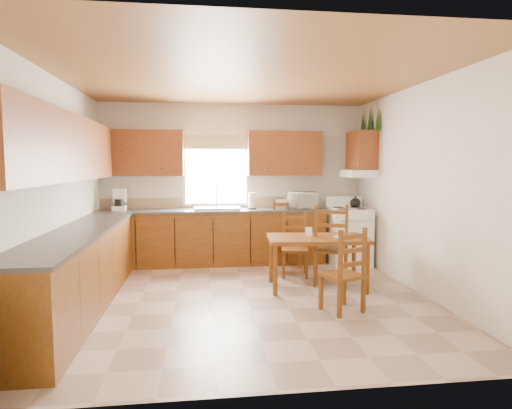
{
  "coord_description": "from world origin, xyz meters",
  "views": [
    {
      "loc": [
        -0.54,
        -5.17,
        1.67
      ],
      "look_at": [
        0.15,
        0.3,
        1.15
      ],
      "focal_mm": 30.0,
      "sensor_mm": 36.0,
      "label": 1
    }
  ],
  "objects": [
    {
      "name": "floor",
      "position": [
        0.0,
        0.0,
        0.0
      ],
      "size": [
        4.5,
        4.5,
        0.0
      ],
      "primitive_type": "plane",
      "color": "#A18370",
      "rests_on": "ground"
    },
    {
      "name": "ceiling",
      "position": [
        0.0,
        0.0,
        2.7
      ],
      "size": [
        4.5,
        4.5,
        0.0
      ],
      "primitive_type": "plane",
      "color": "#945F30",
      "rests_on": "floor"
    },
    {
      "name": "wall_left",
      "position": [
        -2.25,
        0.0,
        1.35
      ],
      "size": [
        4.5,
        4.5,
        0.0
      ],
      "primitive_type": "plane",
      "color": "beige",
      "rests_on": "floor"
    },
    {
      "name": "wall_right",
      "position": [
        2.25,
        0.0,
        1.35
      ],
      "size": [
        4.5,
        4.5,
        0.0
      ],
      "primitive_type": "plane",
      "color": "beige",
      "rests_on": "floor"
    },
    {
      "name": "wall_back",
      "position": [
        0.0,
        2.25,
        1.35
      ],
      "size": [
        4.5,
        4.5,
        0.0
      ],
      "primitive_type": "plane",
      "color": "beige",
      "rests_on": "floor"
    },
    {
      "name": "wall_front",
      "position": [
        0.0,
        -2.25,
        1.35
      ],
      "size": [
        4.5,
        4.5,
        0.0
      ],
      "primitive_type": "plane",
      "color": "beige",
      "rests_on": "floor"
    },
    {
      "name": "lower_cab_back",
      "position": [
        -0.38,
        1.95,
        0.44
      ],
      "size": [
        3.75,
        0.6,
        0.88
      ],
      "primitive_type": "cube",
      "color": "brown",
      "rests_on": "floor"
    },
    {
      "name": "lower_cab_left",
      "position": [
        -1.95,
        -0.15,
        0.44
      ],
      "size": [
        0.6,
        3.6,
        0.88
      ],
      "primitive_type": "cube",
      "color": "brown",
      "rests_on": "floor"
    },
    {
      "name": "counter_back",
      "position": [
        -0.38,
        1.95,
        0.9
      ],
      "size": [
        3.75,
        0.63,
        0.04
      ],
      "primitive_type": "cube",
      "color": "#403B38",
      "rests_on": "lower_cab_back"
    },
    {
      "name": "counter_left",
      "position": [
        -1.95,
        -0.15,
        0.9
      ],
      "size": [
        0.63,
        3.6,
        0.04
      ],
      "primitive_type": "cube",
      "color": "#403B38",
      "rests_on": "lower_cab_left"
    },
    {
      "name": "backsplash",
      "position": [
        -0.38,
        2.24,
        1.01
      ],
      "size": [
        3.75,
        0.01,
        0.18
      ],
      "primitive_type": "cube",
      "color": "#917959",
      "rests_on": "counter_back"
    },
    {
      "name": "upper_cab_back_left",
      "position": [
        -1.55,
        2.08,
        1.85
      ],
      "size": [
        1.41,
        0.33,
        0.75
      ],
      "primitive_type": "cube",
      "color": "brown",
      "rests_on": "wall_back"
    },
    {
      "name": "upper_cab_back_right",
      "position": [
        0.86,
        2.08,
        1.85
      ],
      "size": [
        1.25,
        0.33,
        0.75
      ],
      "primitive_type": "cube",
      "color": "brown",
      "rests_on": "wall_back"
    },
    {
      "name": "upper_cab_left",
      "position": [
        -2.08,
        -0.15,
        1.85
      ],
      "size": [
        0.33,
        3.6,
        0.75
      ],
      "primitive_type": "cube",
      "color": "brown",
      "rests_on": "wall_left"
    },
    {
      "name": "upper_cab_stove",
      "position": [
        2.08,
        1.65,
        1.9
      ],
      "size": [
        0.33,
        0.62,
        0.62
      ],
      "primitive_type": "cube",
      "color": "brown",
      "rests_on": "wall_right"
    },
    {
      "name": "range_hood",
      "position": [
        2.03,
        1.65,
        1.52
      ],
      "size": [
        0.44,
        0.62,
        0.12
      ],
      "primitive_type": "cube",
      "color": "white",
      "rests_on": "wall_right"
    },
    {
      "name": "window_frame",
      "position": [
        -0.3,
        2.22,
        1.55
      ],
      "size": [
        1.13,
        0.02,
        1.18
      ],
      "primitive_type": "cube",
      "color": "white",
      "rests_on": "wall_back"
    },
    {
      "name": "window_pane",
      "position": [
        -0.3,
        2.21,
        1.55
      ],
      "size": [
        1.05,
        0.01,
        1.1
      ],
      "primitive_type": "cube",
      "color": "white",
      "rests_on": "wall_back"
    },
    {
      "name": "window_valance",
      "position": [
        -0.3,
        2.19,
        2.05
      ],
      "size": [
        1.19,
        0.01,
        0.24
      ],
      "primitive_type": "cube",
      "color": "#506C38",
      "rests_on": "wall_back"
    },
    {
      "name": "sink_basin",
      "position": [
        -0.3,
        1.95,
        0.94
      ],
      "size": [
        0.75,
        0.45,
        0.04
      ],
      "primitive_type": "cube",
      "color": "silver",
      "rests_on": "counter_back"
    },
    {
      "name": "pine_decal_a",
      "position": [
        2.21,
        1.33,
        2.38
      ],
      "size": [
        0.22,
        0.22,
        0.36
      ],
      "primitive_type": "cone",
      "color": "#184319",
      "rests_on": "wall_right"
    },
    {
      "name": "pine_decal_b",
      "position": [
        2.21,
        1.65,
        2.42
      ],
      "size": [
        0.22,
        0.22,
        0.36
      ],
      "primitive_type": "cone",
      "color": "#184319",
      "rests_on": "wall_right"
    },
    {
      "name": "pine_decal_c",
      "position": [
        2.21,
        1.97,
        2.38
      ],
      "size": [
        0.22,
        0.22,
        0.36
      ],
      "primitive_type": "cone",
      "color": "#184319",
      "rests_on": "wall_right"
    },
    {
      "name": "stove",
      "position": [
        1.88,
        1.61,
        0.46
      ],
      "size": [
        0.65,
        0.67,
        0.93
      ],
      "primitive_type": "cube",
      "rotation": [
        0.0,
        0.0,
        -0.04
      ],
      "color": "white",
      "rests_on": "floor"
    },
    {
      "name": "coffeemaker",
      "position": [
        -1.88,
        1.96,
        1.08
      ],
      "size": [
        0.21,
        0.24,
        0.31
      ],
      "primitive_type": "cube",
      "rotation": [
        0.0,
        0.0,
        0.11
      ],
      "color": "white",
      "rests_on": "counter_back"
    },
    {
      "name": "paper_towel",
      "position": [
        0.29,
        1.94,
        1.06
      ],
      "size": [
        0.14,
        0.14,
        0.27
      ],
      "primitive_type": "cylinder",
      "rotation": [
        0.0,
        0.0,
        -0.17
      ],
      "color": "white",
      "rests_on": "counter_back"
    },
    {
      "name": "toaster",
      "position": [
        0.77,
        1.94,
        1.0
      ],
      "size": [
        0.21,
        0.14,
        0.16
      ],
      "primitive_type": "cube",
      "rotation": [
        0.0,
        0.0,
        -0.06
      ],
      "color": "white",
      "rests_on": "counter_back"
    },
    {
      "name": "microwave",
      "position": [
        1.16,
        1.95,
        1.06
      ],
      "size": [
        0.49,
        0.37,
        0.28
      ],
      "primitive_type": "imported",
      "rotation": [
        0.0,
        0.0,
        -0.09
      ],
      "color": "white",
      "rests_on": "counter_back"
    },
    {
      "name": "dining_table",
      "position": [
        0.98,
        0.34,
        0.35
      ],
      "size": [
        1.36,
        0.84,
        0.7
      ],
      "primitive_type": "cube",
      "rotation": [
        0.0,
        0.0,
        -0.08
      ],
      "color": "brown",
      "rests_on": "floor"
    },
    {
      "name": "chair_near_left",
      "position": [
        1.03,
        -0.59,
        0.48
      ],
      "size": [
        0.52,
        0.51,
        0.96
      ],
      "primitive_type": "cube",
      "rotation": [
        0.0,
        0.0,
        3.53
      ],
      "color": "brown",
      "rests_on": "floor"
    },
    {
      "name": "chair_near_right",
      "position": [
        1.23,
        0.52,
        0.56
      ],
      "size": [
        0.59,
        0.57,
        1.12
      ],
      "primitive_type": "cube",
      "rotation": [
        0.0,
        0.0,
        2.83
      ],
      "color": "brown",
      "rests_on": "floor"
    },
    {
      "name": "chair_far_left",
      "position": [
        0.83,
        1.65,
        0.54
      ],
      "size": [
        0.5,
        0.48,
        1.09
      ],
      "primitive_type": "cube",
      "rotation": [
        0.0,
        0.0,
        -0.1
      ],
      "color": "brown",
      "rests_on": "floor"
    },
    {
      "name": "chair_far_right",
      "position": [
        0.82,
        0.99,
        0.47
      ],
      "size": [
        0.45,
        0.44,
        0.93
      ],
      "primitive_type": "cube",
      "rotation": [
        0.0,
        0.0,
        -0.18
      ],
      "color": "brown",
      "rests_on": "floor"
    },
    {
      "name": "table_paper",
      "position": [
        1.34,
        0.24,
        0.7
      ],
      "size": [
        0.27,
        0.33,
        0.0
      ],
      "primitive_type": "cube",
      "rotation": [
        0.0,
        0.0,
        0.19
      ],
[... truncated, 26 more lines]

